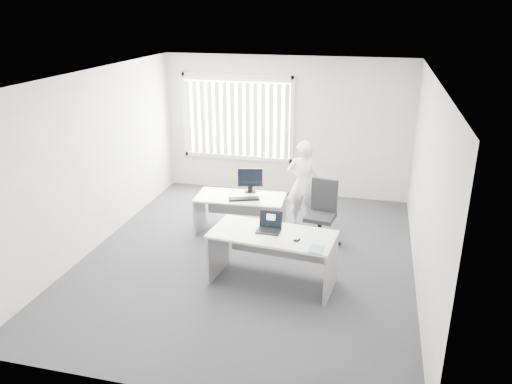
% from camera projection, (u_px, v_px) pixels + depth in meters
% --- Properties ---
extents(ground, '(6.00, 6.00, 0.00)m').
position_uv_depth(ground, '(248.00, 257.00, 7.80)').
color(ground, '#47484E').
rests_on(ground, ground).
extents(wall_back, '(5.00, 0.02, 2.80)m').
position_uv_depth(wall_back, '(286.00, 127.00, 10.04)').
color(wall_back, silver).
rests_on(wall_back, ground).
extents(wall_front, '(5.00, 0.02, 2.80)m').
position_uv_depth(wall_front, '(165.00, 272.00, 4.59)').
color(wall_front, silver).
rests_on(wall_front, ground).
extents(wall_left, '(0.02, 6.00, 2.80)m').
position_uv_depth(wall_left, '(95.00, 161.00, 7.87)').
color(wall_left, silver).
rests_on(wall_left, ground).
extents(wall_right, '(0.02, 6.00, 2.80)m').
position_uv_depth(wall_right, '(426.00, 186.00, 6.75)').
color(wall_right, silver).
rests_on(wall_right, ground).
extents(ceiling, '(5.00, 6.00, 0.02)m').
position_uv_depth(ceiling, '(247.00, 75.00, 6.82)').
color(ceiling, silver).
rests_on(ceiling, wall_back).
extents(window, '(2.32, 0.06, 1.76)m').
position_uv_depth(window, '(237.00, 118.00, 10.17)').
color(window, silver).
rests_on(window, wall_back).
extents(blinds, '(2.20, 0.10, 1.50)m').
position_uv_depth(blinds, '(236.00, 120.00, 10.13)').
color(blinds, white).
rests_on(blinds, wall_back).
extents(desk_near, '(1.77, 0.97, 0.78)m').
position_uv_depth(desk_near, '(272.00, 247.00, 6.90)').
color(desk_near, silver).
rests_on(desk_near, ground).
extents(desk_far, '(1.52, 0.77, 0.68)m').
position_uv_depth(desk_far, '(240.00, 207.00, 8.47)').
color(desk_far, silver).
rests_on(desk_far, ground).
extents(office_chair, '(0.68, 0.68, 1.05)m').
position_uv_depth(office_chair, '(321.00, 223.00, 8.23)').
color(office_chair, black).
rests_on(office_chair, ground).
extents(person, '(0.60, 0.42, 1.58)m').
position_uv_depth(person, '(303.00, 184.00, 8.65)').
color(person, white).
rests_on(person, ground).
extents(laptop, '(0.33, 0.30, 0.25)m').
position_uv_depth(laptop, '(268.00, 223.00, 6.82)').
color(laptop, black).
rests_on(laptop, desk_near).
extents(paper_sheet, '(0.35, 0.27, 0.00)m').
position_uv_depth(paper_sheet, '(290.00, 241.00, 6.61)').
color(paper_sheet, white).
rests_on(paper_sheet, desk_near).
extents(mouse, '(0.08, 0.11, 0.04)m').
position_uv_depth(mouse, '(297.00, 239.00, 6.60)').
color(mouse, '#B7B7BA').
rests_on(mouse, paper_sheet).
extents(booklet, '(0.19, 0.25, 0.01)m').
position_uv_depth(booklet, '(316.00, 249.00, 6.36)').
color(booklet, silver).
rests_on(booklet, desk_near).
extents(keyboard, '(0.53, 0.33, 0.02)m').
position_uv_depth(keyboard, '(244.00, 199.00, 8.26)').
color(keyboard, black).
rests_on(keyboard, desk_far).
extents(monitor, '(0.44, 0.22, 0.43)m').
position_uv_depth(monitor, '(250.00, 180.00, 8.52)').
color(monitor, black).
rests_on(monitor, desk_far).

